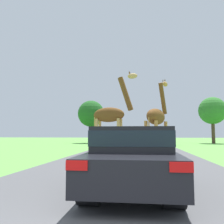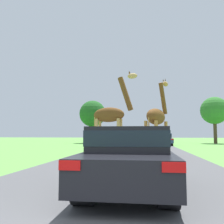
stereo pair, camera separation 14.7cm
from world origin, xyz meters
TOP-DOWN VIEW (x-y plane):
  - road at (0.00, 30.00)m, footprint 7.32×120.00m
  - giraffe_near_road at (-1.18, 11.39)m, footprint 2.64×0.96m
  - giraffe_companion at (1.38, 11.81)m, footprint 1.67×2.54m
  - car_lead_maroon at (0.31, 3.60)m, footprint 1.86×4.00m
  - car_queue_right at (-1.63, 18.82)m, footprint 1.91×4.61m
  - car_queue_left at (-1.70, 27.89)m, footprint 1.91×3.98m
  - car_far_ahead at (2.84, 25.97)m, footprint 1.80×3.96m
  - tree_left_edge at (10.15, 31.75)m, footprint 3.71×3.71m
  - tree_centre_back at (-6.59, 30.90)m, footprint 3.72×3.72m

SIDE VIEW (x-z plane):
  - road at x=0.00m, z-range 0.00..0.00m
  - car_far_ahead at x=2.84m, z-range 0.05..1.38m
  - car_lead_maroon at x=0.31m, z-range 0.05..1.47m
  - car_queue_right at x=-1.63m, z-range 0.04..1.49m
  - car_queue_left at x=-1.70m, z-range 0.06..1.47m
  - giraffe_companion at x=1.38m, z-range -0.20..4.49m
  - giraffe_near_road at x=-1.18m, z-range -0.08..4.74m
  - tree_centre_back at x=-6.59m, z-range 1.11..7.12m
  - tree_left_edge at x=10.15m, z-range 1.27..7.58m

